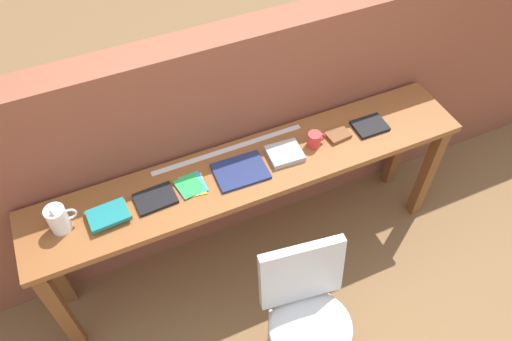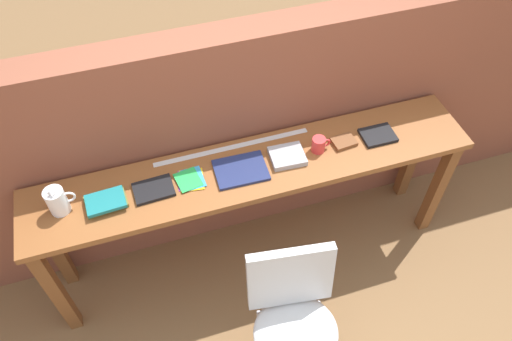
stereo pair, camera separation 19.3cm
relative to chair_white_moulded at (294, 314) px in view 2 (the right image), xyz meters
name	(u,v)px [view 2 (the right image)]	position (x,y,z in m)	size (l,w,h in m)	color
ground_plane	(268,289)	(0.01, 0.42, -0.53)	(40.00, 40.00, 0.00)	brown
brick_wall_back	(237,138)	(0.01, 1.06, 0.24)	(6.00, 0.20, 1.52)	brown
sideboard	(253,182)	(0.01, 0.72, 0.21)	(2.50, 0.44, 0.88)	brown
chair_white_moulded	(294,314)	(0.00, 0.00, 0.00)	(0.50, 0.51, 0.89)	silver
pitcher_white	(57,201)	(-1.00, 0.74, 0.43)	(0.14, 0.10, 0.18)	white
book_stack_leftmost	(106,202)	(-0.78, 0.70, 0.38)	(0.22, 0.16, 0.05)	olive
magazine_cycling	(154,190)	(-0.54, 0.72, 0.36)	(0.21, 0.15, 0.02)	black
pamphlet_pile_colourful	(190,179)	(-0.34, 0.73, 0.36)	(0.16, 0.17, 0.01)	purple
book_open_centre	(241,170)	(-0.06, 0.71, 0.36)	(0.28, 0.21, 0.02)	navy
book_grey_hardcover	(287,156)	(0.21, 0.72, 0.37)	(0.19, 0.16, 0.03)	#9E9EA3
mug	(319,145)	(0.39, 0.72, 0.40)	(0.11, 0.08, 0.09)	red
leather_journal_brown	(344,142)	(0.55, 0.73, 0.37)	(0.13, 0.10, 0.02)	brown
book_repair_rightmost	(378,135)	(0.76, 0.72, 0.36)	(0.19, 0.15, 0.02)	black
ruler_metal_back_edge	(232,147)	(-0.06, 0.89, 0.35)	(0.90, 0.03, 0.00)	silver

